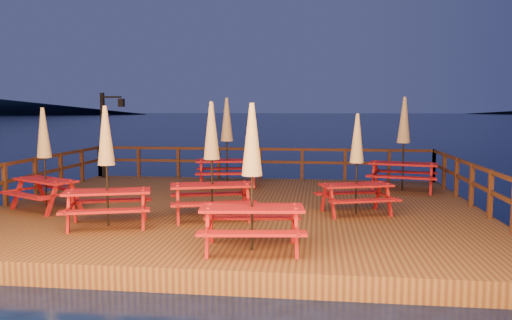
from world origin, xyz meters
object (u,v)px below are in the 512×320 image
at_px(lamp_post, 107,127).
at_px(picnic_table_1, 44,157).
at_px(picnic_table_0, 107,164).
at_px(picnic_table_2, 357,162).

bearing_deg(lamp_post, picnic_table_1, -81.68).
xyz_separation_m(picnic_table_0, picnic_table_1, (-2.22, 1.47, -0.02)).
height_order(lamp_post, picnic_table_2, lamp_post).
bearing_deg(lamp_post, picnic_table_2, -31.73).
distance_m(lamp_post, picnic_table_2, 9.76).
relative_size(picnic_table_0, picnic_table_2, 1.07).
xyz_separation_m(lamp_post, picnic_table_2, (8.29, -5.12, -0.58)).
relative_size(picnic_table_1, picnic_table_2, 1.06).
bearing_deg(picnic_table_0, picnic_table_2, 2.09).
height_order(picnic_table_1, picnic_table_2, picnic_table_1).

